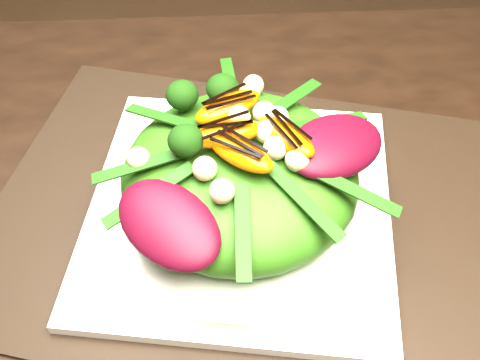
{
  "coord_description": "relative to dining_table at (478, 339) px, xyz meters",
  "views": [
    {
      "loc": [
        -0.21,
        -0.19,
        1.16
      ],
      "look_at": [
        -0.19,
        0.12,
        0.8
      ],
      "focal_mm": 42.0,
      "sensor_mm": 36.0,
      "label": 1
    }
  ],
  "objects": [
    {
      "name": "dining_table",
      "position": [
        0.0,
        0.0,
        0.0
      ],
      "size": [
        1.6,
        0.9,
        0.75
      ],
      "primitive_type": "cube",
      "color": "black",
      "rests_on": "floor"
    },
    {
      "name": "placemat",
      "position": [
        -0.19,
        0.12,
        0.02
      ],
      "size": [
        0.53,
        0.45,
        0.0
      ],
      "primitive_type": "cube",
      "rotation": [
        0.0,
        0.0,
        -0.27
      ],
      "color": "black",
      "rests_on": "dining_table"
    },
    {
      "name": "plate_base",
      "position": [
        -0.19,
        0.12,
        0.03
      ],
      "size": [
        0.31,
        0.31,
        0.01
      ],
      "primitive_type": "cube",
      "rotation": [
        0.0,
        0.0,
        -0.16
      ],
      "color": "white",
      "rests_on": "placemat"
    },
    {
      "name": "salad_bowl",
      "position": [
        -0.19,
        0.12,
        0.04
      ],
      "size": [
        0.32,
        0.32,
        0.02
      ],
      "primitive_type": "cylinder",
      "rotation": [
        0.0,
        0.0,
        -0.31
      ],
      "color": "white",
      "rests_on": "plate_base"
    },
    {
      "name": "lettuce_mound",
      "position": [
        -0.19,
        0.12,
        0.08
      ],
      "size": [
        0.27,
        0.27,
        0.07
      ],
      "primitive_type": "ellipsoid",
      "rotation": [
        0.0,
        0.0,
        -0.4
      ],
      "color": "#326813",
      "rests_on": "salad_bowl"
    },
    {
      "name": "radicchio_leaf",
      "position": [
        -0.11,
        0.12,
        0.11
      ],
      "size": [
        0.11,
        0.1,
        0.02
      ],
      "primitive_type": "ellipsoid",
      "rotation": [
        0.0,
        0.0,
        0.53
      ],
      "color": "#3F0614",
      "rests_on": "lettuce_mound"
    },
    {
      "name": "orange_segment",
      "position": [
        -0.19,
        0.16,
        0.12
      ],
      "size": [
        0.06,
        0.04,
        0.02
      ],
      "primitive_type": "ellipsoid",
      "rotation": [
        0.0,
        0.0,
        -0.19
      ],
      "color": "#C75103",
      "rests_on": "lettuce_mound"
    },
    {
      "name": "broccoli_floret",
      "position": [
        -0.24,
        0.16,
        0.12
      ],
      "size": [
        0.05,
        0.05,
        0.04
      ],
      "primitive_type": "sphere",
      "rotation": [
        0.0,
        0.0,
        0.17
      ],
      "color": "black",
      "rests_on": "lettuce_mound"
    },
    {
      "name": "macadamia_nut",
      "position": [
        -0.16,
        0.08,
        0.11
      ],
      "size": [
        0.03,
        0.03,
        0.02
      ],
      "primitive_type": "sphere",
      "rotation": [
        0.0,
        0.0,
        0.38
      ],
      "color": "#FFEFB3",
      "rests_on": "lettuce_mound"
    },
    {
      "name": "balsamic_drizzle",
      "position": [
        -0.19,
        0.16,
        0.12
      ],
      "size": [
        0.04,
        0.01,
        0.0
      ],
      "primitive_type": "cube",
      "rotation": [
        0.0,
        0.0,
        -0.19
      ],
      "color": "black",
      "rests_on": "orange_segment"
    }
  ]
}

